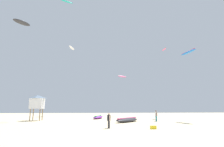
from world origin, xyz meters
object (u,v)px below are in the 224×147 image
at_px(person_midground, 156,115).
at_px(kite_aloft_4, 72,48).
at_px(person_foreground, 109,119).
at_px(kite_aloft_2, 67,1).
at_px(kite_grounded_mid, 127,120).
at_px(lifeguard_tower, 37,102).
at_px(kite_aloft_1, 122,76).
at_px(kite_aloft_3, 22,23).
at_px(kite_aloft_0, 164,49).
at_px(cooler_box, 153,127).
at_px(kite_aloft_5, 188,52).
at_px(kite_grounded_near, 98,117).

relative_size(person_midground, kite_aloft_4, 0.42).
distance_m(person_foreground, kite_aloft_2, 28.59).
relative_size(person_foreground, kite_grounded_mid, 0.31).
relative_size(lifeguard_tower, kite_aloft_1, 1.50).
distance_m(lifeguard_tower, kite_aloft_4, 24.36).
bearing_deg(kite_aloft_3, kite_aloft_0, -0.59).
height_order(cooler_box, kite_aloft_5, kite_aloft_5).
distance_m(kite_grounded_near, lifeguard_tower, 11.38).
xyz_separation_m(person_foreground, kite_aloft_2, (-7.53, 15.67, 22.70)).
distance_m(kite_aloft_0, kite_aloft_1, 12.39).
xyz_separation_m(person_midground, kite_grounded_near, (-8.74, 7.88, -0.69)).
height_order(kite_aloft_2, kite_aloft_3, kite_aloft_2).
xyz_separation_m(person_foreground, lifeguard_tower, (-10.96, 12.48, 2.15)).
bearing_deg(kite_aloft_5, kite_aloft_0, 93.91).
height_order(person_midground, kite_aloft_3, kite_aloft_3).
distance_m(person_midground, kite_grounded_mid, 4.74).
xyz_separation_m(kite_aloft_2, kite_aloft_4, (-0.58, 15.28, -4.94)).
height_order(lifeguard_tower, kite_aloft_2, kite_aloft_2).
height_order(person_midground, kite_aloft_5, kite_aloft_5).
bearing_deg(kite_grounded_near, kite_aloft_4, 117.23).
bearing_deg(kite_aloft_4, person_foreground, -75.32).
relative_size(lifeguard_tower, kite_aloft_3, 1.19).
xyz_separation_m(kite_grounded_near, cooler_box, (5.07, -17.61, -0.12)).
height_order(person_foreground, kite_aloft_1, kite_aloft_1).
bearing_deg(kite_aloft_4, kite_aloft_0, -31.60).
bearing_deg(lifeguard_tower, kite_grounded_near, 21.82).
xyz_separation_m(cooler_box, kite_aloft_3, (-21.26, 18.99, 19.45)).
height_order(lifeguard_tower, kite_aloft_5, kite_aloft_5).
height_order(kite_grounded_near, cooler_box, kite_grounded_near).
distance_m(kite_grounded_near, kite_aloft_3, 25.25).
height_order(kite_aloft_0, kite_aloft_1, kite_aloft_0).
xyz_separation_m(cooler_box, kite_aloft_4, (-12.46, 31.98, 18.51)).
distance_m(kite_grounded_mid, lifeguard_tower, 15.26).
relative_size(kite_aloft_0, kite_aloft_4, 0.51).
xyz_separation_m(kite_aloft_0, kite_aloft_2, (-21.04, -1.97, 9.02)).
relative_size(lifeguard_tower, kite_aloft_5, 1.10).
relative_size(person_midground, kite_grounded_near, 0.33).
bearing_deg(kite_aloft_3, kite_grounded_near, -4.85).
height_order(kite_aloft_3, kite_aloft_4, kite_aloft_3).
bearing_deg(kite_grounded_mid, kite_grounded_near, 115.61).
distance_m(kite_grounded_mid, kite_aloft_0, 19.97).
bearing_deg(kite_aloft_4, kite_grounded_near, -62.77).
distance_m(kite_aloft_0, kite_aloft_3, 30.83).
height_order(kite_grounded_mid, kite_aloft_0, kite_aloft_0).
xyz_separation_m(kite_aloft_0, kite_aloft_4, (-21.62, 13.30, 4.08)).
height_order(lifeguard_tower, kite_aloft_3, kite_aloft_3).
bearing_deg(person_midground, kite_grounded_mid, -173.46).
bearing_deg(person_midground, kite_aloft_3, 158.07).
bearing_deg(person_midground, cooler_box, -112.25).
xyz_separation_m(person_midground, kite_aloft_0, (5.49, 8.94, 13.62)).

